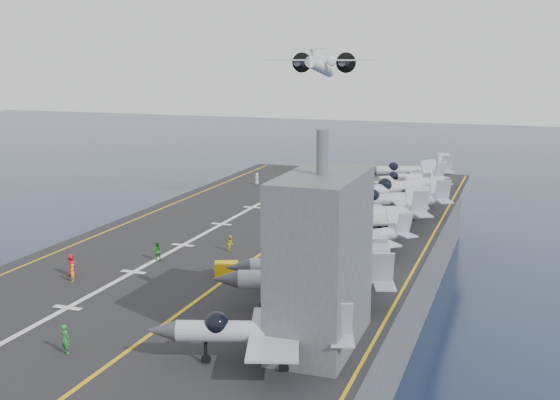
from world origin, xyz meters
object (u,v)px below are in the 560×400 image
(tow_cart_a, at_px, (226,269))
(fighter_jet_0, at_px, (263,330))
(transport_plane, at_px, (320,67))
(island_superstructure, at_px, (321,240))

(tow_cart_a, bearing_deg, fighter_jet_0, -59.03)
(tow_cart_a, height_order, transport_plane, transport_plane)
(island_superstructure, bearing_deg, fighter_jet_0, -120.70)
(tow_cart_a, bearing_deg, transport_plane, 99.81)
(island_superstructure, relative_size, transport_plane, 0.69)
(fighter_jet_0, bearing_deg, island_superstructure, 59.30)
(island_superstructure, xyz_separation_m, fighter_jet_0, (-2.60, -4.39, -5.16))
(fighter_jet_0, relative_size, tow_cart_a, 6.23)
(island_superstructure, height_order, transport_plane, transport_plane)
(transport_plane, bearing_deg, fighter_jet_0, -75.95)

